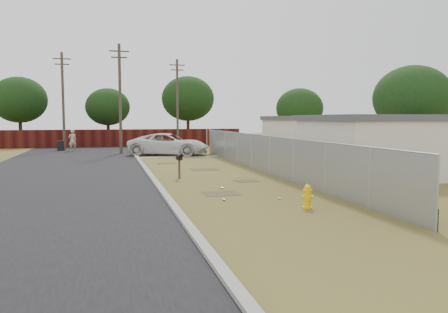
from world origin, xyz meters
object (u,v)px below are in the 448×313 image
object	(u,v)px
pickup_truck	(169,144)
pedestrian	(72,141)
fire_hydrant	(307,197)
mailbox	(179,160)
trash_bin	(61,146)

from	to	relation	value
pickup_truck	pedestrian	world-z (taller)	pedestrian
fire_hydrant	mailbox	size ratio (longest dim) A/B	0.69
fire_hydrant	pedestrian	xyz separation A→B (m)	(-9.30, 27.82, 0.59)
trash_bin	pedestrian	bearing A→B (deg)	-48.82
pickup_truck	trash_bin	size ratio (longest dim) A/B	7.06
fire_hydrant	pedestrian	size ratio (longest dim) A/B	0.42
pickup_truck	trash_bin	world-z (taller)	pickup_truck
pedestrian	trash_bin	xyz separation A→B (m)	(-1.13, 1.30, -0.52)
mailbox	pedestrian	world-z (taller)	pedestrian
mailbox	pickup_truck	size ratio (longest dim) A/B	0.19
pedestrian	trash_bin	bearing A→B (deg)	-73.62
fire_hydrant	trash_bin	distance (m)	30.93
mailbox	pickup_truck	bearing A→B (deg)	84.36
pedestrian	trash_bin	size ratio (longest dim) A/B	2.19
pedestrian	mailbox	bearing A→B (deg)	83.05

